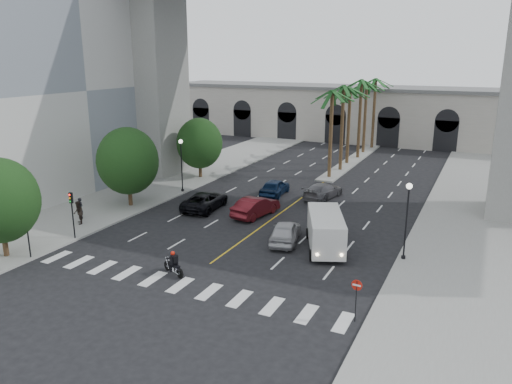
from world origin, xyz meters
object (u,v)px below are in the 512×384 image
traffic_signal_far (72,208)px  car_d (323,191)px  car_e (275,187)px  motorcycle_rider (174,264)px  lamp_post_right (407,215)px  pedestrian_a (80,208)px  car_b (256,207)px  do_not_enter_sign (356,291)px  car_c (205,201)px  cargo_van (326,230)px  lamp_post_left_far (181,161)px  car_a (285,232)px  traffic_signal_near (26,224)px  pedestrian_b (78,213)px

traffic_signal_far → car_d: bearing=54.6°
traffic_signal_far → car_e: (8.57, 17.57, -1.70)m
motorcycle_rider → car_e: (-1.56, 19.45, 0.12)m
traffic_signal_far → lamp_post_right: bearing=16.0°
car_d → pedestrian_a: bearing=53.5°
car_d → car_b: bearing=76.5°
car_e → do_not_enter_sign: do_not_enter_sign is taller
car_c → car_e: car_e is taller
cargo_van → do_not_enter_sign: 9.87m
lamp_post_left_far → cargo_van: 19.43m
car_b → car_e: bearing=-70.8°
car_b → pedestrian_a: (-12.70, -7.20, 0.19)m
car_a → lamp_post_right: bearing=168.2°
do_not_enter_sign → lamp_post_right: bearing=89.3°
lamp_post_right → do_not_enter_sign: 9.31m
lamp_post_right → traffic_signal_near: 25.02m
lamp_post_right → car_e: lamp_post_right is taller
car_a → car_e: bearing=-76.4°
traffic_signal_far → pedestrian_a: traffic_signal_far is taller
car_a → car_b: bearing=-58.4°
car_a → traffic_signal_far: bearing=10.6°
traffic_signal_near → lamp_post_right: bearing=24.8°
traffic_signal_far → car_c: bearing=66.1°
lamp_post_left_far → cargo_van: lamp_post_left_far is taller
lamp_post_left_far → motorcycle_rider: (10.22, -16.38, -2.53)m
car_a → pedestrian_b: bearing=-0.2°
cargo_van → lamp_post_left_far: bearing=131.9°
lamp_post_right → car_e: (-14.13, 11.07, -2.41)m
car_c → do_not_enter_sign: do_not_enter_sign is taller
lamp_post_right → do_not_enter_sign: (-0.90, -9.14, -1.53)m
lamp_post_left_far → motorcycle_rider: bearing=-58.0°
lamp_post_right → car_a: 8.77m
cargo_van → pedestrian_b: cargo_van is taller
car_a → car_c: size_ratio=0.84×
do_not_enter_sign → traffic_signal_far: bearing=178.0°
car_d → pedestrian_a: (-16.17, -14.85, 0.27)m
lamp_post_left_far → car_b: (9.79, -3.59, -2.39)m
motorcycle_rider → car_a: (4.15, 8.18, 0.11)m
lamp_post_left_far → pedestrian_a: lamp_post_left_far is taller
car_a → cargo_van: size_ratio=0.74×
car_c → do_not_enter_sign: 21.69m
motorcycle_rider → car_e: 19.52m
lamp_post_left_far → motorcycle_rider: size_ratio=2.70×
traffic_signal_near → traffic_signal_far: 4.00m
car_b → pedestrian_a: pedestrian_a is taller
pedestrian_a → car_c: bearing=47.0°
lamp_post_left_far → lamp_post_right: size_ratio=1.00×
lamp_post_right → cargo_van: size_ratio=0.83×
lamp_post_left_far → pedestrian_b: 12.31m
do_not_enter_sign → pedestrian_a: bearing=170.6°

